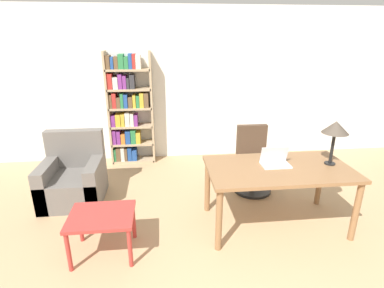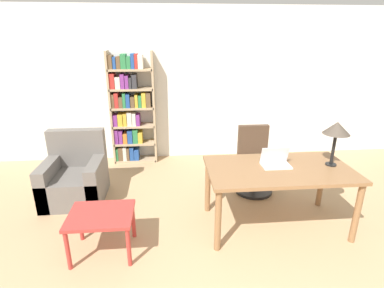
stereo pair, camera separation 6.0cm
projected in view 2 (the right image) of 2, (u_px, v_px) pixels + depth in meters
The scene contains 8 objects.
wall_back at pixel (199, 85), 5.44m from camera, with size 8.00×0.06×2.70m.
desk at pixel (278, 175), 3.46m from camera, with size 1.65×0.90×0.76m.
laptop at pixel (275, 162), 3.48m from camera, with size 0.33×0.21×0.22m.
table_lamp at pixel (337, 129), 3.36m from camera, with size 0.30×0.30×0.52m.
office_chair at pixel (254, 164), 4.41m from camera, with size 0.55×0.55×0.97m.
side_table_blue at pixel (101, 219), 3.09m from camera, with size 0.66×0.53×0.47m.
armchair at pixel (75, 179), 4.22m from camera, with size 0.79×0.80×0.94m.
bookshelf at pixel (130, 109), 5.28m from camera, with size 0.78×0.28×1.97m.
Camera 2 is at (-0.61, -0.91, 2.18)m, focal length 28.00 mm.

